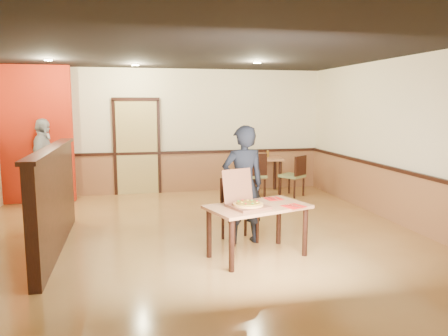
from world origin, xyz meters
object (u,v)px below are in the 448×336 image
at_px(side_table, 265,165).
at_px(condiment, 268,154).
at_px(side_chair_right, 295,174).
at_px(main_table, 257,213).
at_px(diner, 243,185).
at_px(diner_chair, 238,206).
at_px(side_chair_left, 254,174).
at_px(passerby, 44,162).
at_px(pizza_box, 246,203).

distance_m(side_table, condiment, 0.30).
height_order(side_chair_right, side_table, side_chair_right).
height_order(main_table, diner, diner).
bearing_deg(diner_chair, side_chair_left, 56.93).
xyz_separation_m(side_table, diner, (-1.44, -3.49, 0.25)).
bearing_deg(side_chair_left, diner_chair, 65.83).
xyz_separation_m(side_chair_left, side_chair_right, (0.94, 0.02, -0.04)).
relative_size(diner, condiment, 11.51).
bearing_deg(side_table, diner_chair, -113.85).
height_order(diner_chair, diner, diner).
relative_size(diner, passerby, 0.99).
xyz_separation_m(diner_chair, side_table, (1.48, 3.34, 0.10)).
bearing_deg(side_chair_right, passerby, -39.39).
bearing_deg(side_table, diner, -112.43).
distance_m(side_chair_left, side_table, 0.77).
bearing_deg(condiment, side_table, -131.40).
bearing_deg(side_table, main_table, -108.86).
distance_m(main_table, pizza_box, 0.25).
height_order(side_chair_right, diner, diner).
height_order(side_chair_right, condiment, condiment).
relative_size(diner_chair, side_table, 1.12).
xyz_separation_m(diner_chair, passerby, (-3.23, 2.98, 0.36)).
distance_m(side_chair_right, condiment, 0.90).
xyz_separation_m(main_table, passerby, (-3.30, 3.74, 0.28)).
relative_size(side_chair_left, side_table, 1.18).
xyz_separation_m(main_table, diner_chair, (-0.08, 0.76, -0.08)).
height_order(diner_chair, pizza_box, pizza_box).
bearing_deg(passerby, main_table, -132.21).
distance_m(main_table, side_table, 4.34).
xyz_separation_m(side_chair_right, passerby, (-5.19, 0.24, 0.37)).
xyz_separation_m(side_chair_left, side_table, (0.45, 0.62, 0.08)).
distance_m(diner, pizza_box, 0.69).
relative_size(main_table, pizza_box, 2.31).
bearing_deg(side_table, condiment, 48.60).
relative_size(diner_chair, side_chair_left, 0.95).
bearing_deg(diner, pizza_box, 74.07).
xyz_separation_m(side_chair_right, pizza_box, (-2.06, -3.55, 0.26)).
height_order(pizza_box, condiment, pizza_box).
bearing_deg(diner, side_chair_right, -128.43).
bearing_deg(passerby, pizza_box, -134.14).
distance_m(side_chair_right, pizza_box, 4.12).
relative_size(main_table, passerby, 0.84).
relative_size(side_chair_left, pizza_box, 1.55).
distance_m(side_chair_left, pizza_box, 3.72).
relative_size(side_table, pizza_box, 1.31).
bearing_deg(side_chair_right, diner, 19.49).
bearing_deg(side_chair_right, side_chair_left, -35.56).
relative_size(main_table, side_table, 1.76).
bearing_deg(side_table, side_chair_right, -50.94).
distance_m(passerby, pizza_box, 4.92).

